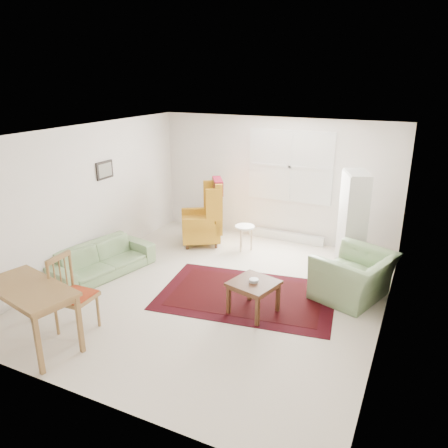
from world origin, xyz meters
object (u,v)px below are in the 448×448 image
at_px(wingback_chair, 200,212).
at_px(coffee_table, 253,297).
at_px(sofa, 101,254).
at_px(armchair, 354,272).
at_px(cabinet, 353,221).
at_px(desk_chair, 75,295).
at_px(desk, 33,316).
at_px(stool, 245,238).

xyz_separation_m(wingback_chair, coffee_table, (1.99, -2.09, -0.43)).
xyz_separation_m(sofa, armchair, (4.05, 1.01, 0.07)).
relative_size(sofa, armchair, 1.64).
distance_m(armchair, coffee_table, 1.64).
height_order(wingback_chair, cabinet, cabinet).
bearing_deg(desk_chair, sofa, 27.73).
relative_size(coffee_table, desk, 0.47).
xyz_separation_m(wingback_chair, desk, (-0.22, -4.01, -0.26)).
bearing_deg(sofa, cabinet, -47.65).
height_order(armchair, wingback_chair, wingback_chair).
bearing_deg(coffee_table, desk, -138.96).
xyz_separation_m(desk, desk_chair, (0.25, 0.48, 0.12)).
height_order(stool, desk_chair, desk_chair).
bearing_deg(wingback_chair, sofa, -54.52).
bearing_deg(desk, stool, 74.07).
xyz_separation_m(sofa, stool, (1.79, 2.08, -0.12)).
bearing_deg(cabinet, desk_chair, -150.61).
bearing_deg(desk, armchair, 41.27).
relative_size(wingback_chair, coffee_table, 2.22).
distance_m(stool, cabinet, 2.09).
xyz_separation_m(stool, desk, (-1.16, -4.08, 0.16)).
bearing_deg(armchair, desk, -30.18).
distance_m(coffee_table, stool, 2.39).
height_order(armchair, stool, armchair).
bearing_deg(wingback_chair, armchair, 40.71).
height_order(armchair, desk_chair, desk_chair).
height_order(wingback_chair, desk, wingback_chair).
relative_size(coffee_table, desk_chair, 0.57).
bearing_deg(desk, desk_chair, 62.27).
bearing_deg(desk_chair, desk, 149.96).
bearing_deg(wingback_chair, coffee_table, 11.78).
height_order(wingback_chair, desk_chair, wingback_chair).
bearing_deg(cabinet, coffee_table, -135.33).
distance_m(wingback_chair, coffee_table, 2.92).
bearing_deg(desk_chair, armchair, -53.81).
distance_m(coffee_table, cabinet, 2.52).
relative_size(armchair, stool, 2.22).
bearing_deg(sofa, armchair, -63.51).
distance_m(coffee_table, desk_chair, 2.45).
relative_size(armchair, desk, 0.87).
bearing_deg(desk, sofa, 107.28).
xyz_separation_m(coffee_table, desk, (-2.21, -1.93, 0.16)).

